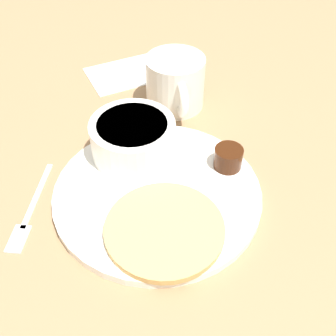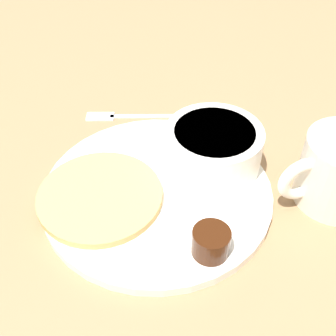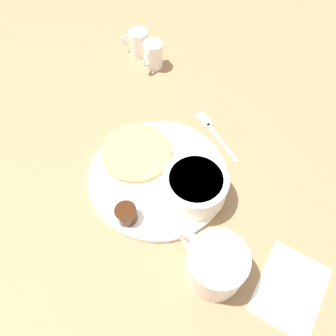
{
  "view_description": "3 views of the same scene",
  "coord_description": "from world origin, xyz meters",
  "px_view_note": "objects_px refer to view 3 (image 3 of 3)",
  "views": [
    {
      "loc": [
        0.04,
        0.37,
        0.41
      ],
      "look_at": [
        -0.01,
        -0.0,
        0.05
      ],
      "focal_mm": 45.0,
      "sensor_mm": 36.0,
      "label": 1
    },
    {
      "loc": [
        -0.34,
        0.08,
        0.37
      ],
      "look_at": [
        0.01,
        -0.02,
        0.03
      ],
      "focal_mm": 45.0,
      "sensor_mm": 36.0,
      "label": 2
    },
    {
      "loc": [
        -0.21,
        -0.26,
        0.55
      ],
      "look_at": [
        0.02,
        -0.01,
        0.03
      ],
      "focal_mm": 35.0,
      "sensor_mm": 36.0,
      "label": 3
    }
  ],
  "objects_px": {
    "coffee_mug": "(214,264)",
    "fork": "(213,130)",
    "bowl": "(195,185)",
    "plate": "(158,176)",
    "creamer_pitcher_near": "(153,55)",
    "creamer_pitcher_far": "(139,42)"
  },
  "relations": [
    {
      "from": "coffee_mug",
      "to": "fork",
      "type": "xyz_separation_m",
      "value": [
        0.22,
        0.21,
        -0.04
      ]
    },
    {
      "from": "bowl",
      "to": "coffee_mug",
      "type": "bearing_deg",
      "value": -122.84
    },
    {
      "from": "plate",
      "to": "creamer_pitcher_near",
      "type": "distance_m",
      "value": 0.33
    },
    {
      "from": "bowl",
      "to": "fork",
      "type": "relative_size",
      "value": 0.79
    },
    {
      "from": "plate",
      "to": "creamer_pitcher_near",
      "type": "relative_size",
      "value": 3.86
    },
    {
      "from": "bowl",
      "to": "creamer_pitcher_near",
      "type": "relative_size",
      "value": 1.67
    },
    {
      "from": "coffee_mug",
      "to": "fork",
      "type": "distance_m",
      "value": 0.3
    },
    {
      "from": "bowl",
      "to": "creamer_pitcher_far",
      "type": "relative_size",
      "value": 1.86
    },
    {
      "from": "plate",
      "to": "fork",
      "type": "distance_m",
      "value": 0.17
    },
    {
      "from": "bowl",
      "to": "coffee_mug",
      "type": "relative_size",
      "value": 0.93
    },
    {
      "from": "plate",
      "to": "coffee_mug",
      "type": "xyz_separation_m",
      "value": [
        -0.05,
        -0.2,
        0.04
      ]
    },
    {
      "from": "creamer_pitcher_far",
      "to": "plate",
      "type": "bearing_deg",
      "value": -123.82
    },
    {
      "from": "plate",
      "to": "bowl",
      "type": "xyz_separation_m",
      "value": [
        0.02,
        -0.08,
        0.03
      ]
    },
    {
      "from": "plate",
      "to": "fork",
      "type": "bearing_deg",
      "value": 3.35
    },
    {
      "from": "coffee_mug",
      "to": "creamer_pitcher_far",
      "type": "xyz_separation_m",
      "value": [
        0.27,
        0.51,
        -0.01
      ]
    },
    {
      "from": "plate",
      "to": "coffee_mug",
      "type": "distance_m",
      "value": 0.21
    },
    {
      "from": "plate",
      "to": "creamer_pitcher_far",
      "type": "height_order",
      "value": "creamer_pitcher_far"
    },
    {
      "from": "fork",
      "to": "coffee_mug",
      "type": "bearing_deg",
      "value": -136.77
    },
    {
      "from": "plate",
      "to": "fork",
      "type": "relative_size",
      "value": 1.83
    },
    {
      "from": "plate",
      "to": "coffee_mug",
      "type": "relative_size",
      "value": 2.16
    },
    {
      "from": "creamer_pitcher_near",
      "to": "coffee_mug",
      "type": "bearing_deg",
      "value": -120.09
    },
    {
      "from": "plate",
      "to": "bowl",
      "type": "distance_m",
      "value": 0.09
    }
  ]
}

